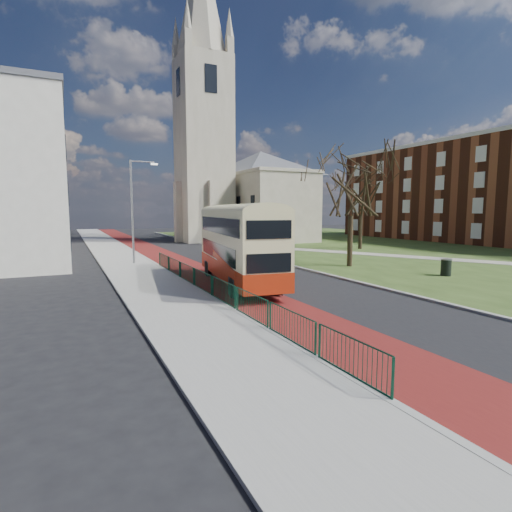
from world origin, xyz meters
TOP-DOWN VIEW (x-y plane):
  - ground at (0.00, 0.00)m, footprint 160.00×160.00m
  - road_carriageway at (1.50, 20.00)m, footprint 9.00×120.00m
  - bus_lane at (-1.20, 20.00)m, footprint 3.40×120.00m
  - pavement_west at (-5.00, 20.00)m, footprint 4.00×120.00m
  - kerb_west at (-3.00, 20.00)m, footprint 0.25×120.00m
  - kerb_east at (6.10, 22.00)m, footprint 0.25×80.00m
  - grass_green at (26.00, 22.00)m, footprint 40.00×80.00m
  - footpath at (20.00, 10.00)m, footprint 18.84×32.82m
  - pedestrian_railing at (-2.95, 4.00)m, footprint 0.07×24.00m
  - gothic_church at (12.56, 38.00)m, footprint 16.38×18.00m
  - brick_terrace at (40.00, 20.00)m, footprint 10.30×44.30m
  - street_block_far at (-14.00, 38.00)m, footprint 10.30×16.30m
  - streetlamp at (-4.35, 18.00)m, footprint 2.13×0.18m
  - bus at (-0.42, 6.53)m, footprint 3.95×10.83m
  - winter_tree_near at (10.15, 9.79)m, footprint 8.47×8.47m
  - winter_tree_far at (19.82, 20.06)m, footprint 8.22×8.22m
  - litter_bin at (12.91, 3.49)m, footprint 0.71×0.71m

SIDE VIEW (x-z plane):
  - ground at x=0.00m, z-range 0.00..0.00m
  - road_carriageway at x=1.50m, z-range 0.00..0.01m
  - bus_lane at x=-1.20m, z-range 0.00..0.01m
  - grass_green at x=26.00m, z-range 0.00..0.04m
  - footpath at x=20.00m, z-range 0.04..0.07m
  - pavement_west at x=-5.00m, z-range 0.00..0.12m
  - kerb_west at x=-3.00m, z-range 0.00..0.13m
  - kerb_east at x=6.10m, z-range 0.00..0.13m
  - pedestrian_railing at x=-2.95m, z-range -0.01..1.11m
  - litter_bin at x=12.91m, z-range 0.04..1.15m
  - bus at x=-0.42m, z-range 0.31..4.74m
  - streetlamp at x=-4.35m, z-range 0.59..8.59m
  - street_block_far at x=-14.00m, z-range 0.01..11.51m
  - winter_tree_far at x=19.82m, z-range 1.87..11.33m
  - brick_terrace at x=40.00m, z-range 0.01..13.51m
  - winter_tree_near at x=10.15m, z-range 1.93..11.72m
  - gothic_church at x=12.56m, z-range -6.87..33.13m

